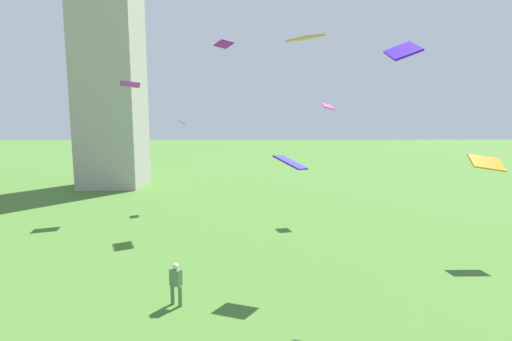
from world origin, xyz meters
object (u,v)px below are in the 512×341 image
Objects in this scene: person_2 at (176,282)px; kite_flying_5 at (182,122)px; kite_flying_7 at (487,163)px; kite_flying_0 at (130,84)px; kite_flying_2 at (305,38)px; kite_flying_8 at (290,162)px; kite_flying_3 at (224,44)px; kite_flying_6 at (403,51)px; kite_flying_1 at (327,106)px.

person_2 is 18.04m from kite_flying_5.
kite_flying_0 is at bearing -20.24° from kite_flying_7.
kite_flying_5 is 20.97m from kite_flying_7.
kite_flying_2 is 5.47m from kite_flying_8.
kite_flying_5 is (-3.61, 3.44, -5.33)m from kite_flying_3.
kite_flying_2 is at bearing -55.47° from kite_flying_6.
kite_flying_7 is at bearing 34.02° from kite_flying_1.
person_2 is 1.01× the size of kite_flying_0.
kite_flying_1 is 11.18m from kite_flying_7.
kite_flying_0 is 1.02× the size of kite_flying_3.
person_2 is 17.46m from kite_flying_3.
kite_flying_1 is 1.30× the size of kite_flying_5.
kite_flying_3 reaches higher than kite_flying_8.
person_2 is at bearing 24.88° from kite_flying_7.
kite_flying_5 is 0.58× the size of kite_flying_8.
kite_flying_6 is 1.11× the size of kite_flying_8.
person_2 is 1.03× the size of kite_flying_3.
kite_flying_8 is (7.14, -14.51, -1.50)m from kite_flying_5.
kite_flying_0 is at bearing -129.58° from kite_flying_6.
kite_flying_5 is 0.53× the size of kite_flying_6.
kite_flying_6 reaches higher than kite_flying_8.
kite_flying_2 is 0.89× the size of kite_flying_8.
kite_flying_7 is at bearing 31.67° from kite_flying_3.
person_2 is 17.73m from kite_flying_1.
person_2 is 1.07× the size of kite_flying_8.
kite_flying_3 is 1.78× the size of kite_flying_5.
kite_flying_5 is 0.52× the size of kite_flying_7.
kite_flying_7 is (20.93, -9.67, -4.69)m from kite_flying_0.
kite_flying_3 is at bearing -25.16° from kite_flying_7.
kite_flying_8 is at bearing 56.11° from person_2.
kite_flying_3 is (-3.64, 14.14, 2.31)m from kite_flying_2.
kite_flying_1 is at bearing 137.71° from kite_flying_2.
kite_flying_0 is 19.90m from kite_flying_6.
kite_flying_6 is at bearing 119.41° from kite_flying_0.
kite_flying_3 reaches higher than kite_flying_1.
kite_flying_0 reaches higher than kite_flying_5.
kite_flying_2 is at bearing 35.74° from kite_flying_7.
kite_flying_2 is at bearing 6.50° from kite_flying_5.
kite_flying_2 is 14.79m from kite_flying_3.
kite_flying_3 is (7.03, -1.74, 2.54)m from kite_flying_0.
kite_flying_1 is (8.34, 14.04, 6.92)m from person_2.
kite_flying_1 is at bearing 59.45° from kite_flying_5.
person_2 is 0.97× the size of kite_flying_6.
kite_flying_2 is at bearing -52.89° from kite_flying_8.
kite_flying_0 is at bearing -79.48° from kite_flying_5.
kite_flying_3 is 7.30m from kite_flying_5.
kite_flying_5 is at bearing -108.26° from kite_flying_1.
kite_flying_0 is at bearing 139.99° from person_2.
person_2 is 0.95× the size of kite_flying_7.
kite_flying_5 is at bearing 151.32° from kite_flying_8.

